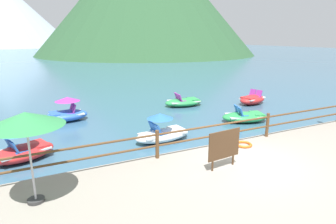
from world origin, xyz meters
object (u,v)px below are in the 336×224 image
sign_board (224,145)px  life_ring (244,144)px  pedal_boat_4 (184,102)px  pedal_boat_5 (252,99)px  pedal_boat_2 (163,132)px  pedal_boat_1 (22,148)px  beach_umbrella (25,120)px  pedal_boat_3 (245,117)px  pedal_boat_0 (67,113)px

sign_board → life_ring: sign_board is taller
pedal_boat_4 → pedal_boat_5: 4.51m
sign_board → pedal_boat_2: (-0.21, 3.89, -0.75)m
life_ring → pedal_boat_1: size_ratio=0.25×
beach_umbrella → life_ring: (6.95, 0.69, -2.00)m
beach_umbrella → pedal_boat_5: bearing=28.2°
pedal_boat_3 → pedal_boat_0: bearing=153.0°
sign_board → beach_umbrella: bearing=174.9°
pedal_boat_0 → pedal_boat_4: size_ratio=0.85×
sign_board → pedal_boat_4: sign_board is taller
pedal_boat_3 → pedal_boat_4: size_ratio=1.04×
pedal_boat_3 → pedal_boat_5: bearing=43.2°
pedal_boat_5 → pedal_boat_3: bearing=-136.8°
sign_board → pedal_boat_5: bearing=43.4°
sign_board → life_ring: size_ratio=1.95×
pedal_boat_4 → sign_board: bearing=-112.1°
sign_board → life_ring: 2.23m
life_ring → pedal_boat_2: bearing=125.9°
pedal_boat_5 → beach_umbrella: bearing=-151.8°
life_ring → pedal_boat_3: bearing=48.5°
sign_board → pedal_boat_5: 10.91m
pedal_boat_3 → sign_board: bearing=-136.4°
pedal_boat_2 → pedal_boat_5: pedal_boat_2 is taller
life_ring → pedal_boat_4: bearing=76.6°
sign_board → pedal_boat_5: size_ratio=0.50×
pedal_boat_1 → pedal_boat_4: pedal_boat_1 is taller
pedal_boat_1 → pedal_boat_0: bearing=65.2°
pedal_boat_3 → pedal_boat_4: pedal_boat_3 is taller
pedal_boat_1 → pedal_boat_3: pedal_boat_1 is taller
sign_board → pedal_boat_1: bearing=141.6°
sign_board → pedal_boat_0: bearing=111.4°
pedal_boat_1 → beach_umbrella: bearing=-85.4°
pedal_boat_0 → pedal_boat_2: size_ratio=0.85×
pedal_boat_0 → pedal_boat_5: 11.41m
pedal_boat_0 → life_ring: bearing=-55.7°
sign_board → life_ring: bearing=32.9°
life_ring → pedal_boat_2: (-1.99, 2.74, -0.07)m
pedal_boat_0 → beach_umbrella: bearing=-101.8°
beach_umbrella → pedal_boat_1: bearing=94.6°
pedal_boat_3 → pedal_boat_5: size_ratio=1.12×
pedal_boat_3 → beach_umbrella: bearing=-157.6°
beach_umbrella → pedal_boat_2: (4.97, 3.43, -2.07)m
life_ring → pedal_boat_1: bearing=156.3°
pedal_boat_2 → pedal_boat_3: bearing=7.8°
pedal_boat_0 → pedal_boat_3: bearing=-27.0°
pedal_boat_2 → pedal_boat_4: (3.86, 5.11, -0.13)m
pedal_boat_0 → pedal_boat_2: pedal_boat_0 is taller
pedal_boat_2 → pedal_boat_3: 5.07m
pedal_boat_1 → pedal_boat_4: size_ratio=0.96×
life_ring → beach_umbrella: bearing=-174.4°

